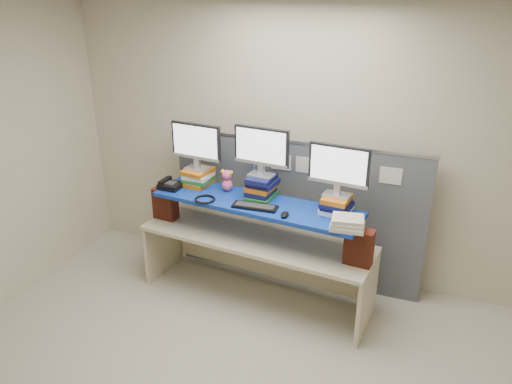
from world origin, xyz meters
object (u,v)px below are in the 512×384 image
at_px(monitor_center, 261,149).
at_px(keyboard, 255,207).
at_px(monitor_left, 196,144).
at_px(monitor_right, 339,168).
at_px(desk, 256,249).
at_px(blue_board, 256,204).
at_px(desk_phone, 170,185).

xyz_separation_m(monitor_center, keyboard, (0.03, -0.24, -0.47)).
xyz_separation_m(monitor_left, monitor_right, (1.43, -0.15, -0.01)).
relative_size(desk, blue_board, 1.17).
distance_m(desk, monitor_left, 1.18).
relative_size(blue_board, monitor_center, 3.72).
distance_m(desk, keyboard, 0.53).
height_order(keyboard, desk_phone, desk_phone).
relative_size(monitor_left, desk_phone, 2.48).
bearing_deg(monitor_center, blue_board, -88.19).
bearing_deg(blue_board, monitor_right, 9.22).
height_order(desk, monitor_center, monitor_center).
height_order(blue_board, monitor_left, monitor_left).
bearing_deg(monitor_left, desk, -9.51).
bearing_deg(keyboard, blue_board, 102.98).
bearing_deg(keyboard, monitor_center, 93.38).
xyz_separation_m(desk, monitor_right, (0.74, 0.04, 0.92)).
bearing_deg(blue_board, monitor_center, 91.81).
bearing_deg(monitor_left, monitor_center, 0.00).
xyz_separation_m(blue_board, keyboard, (0.04, -0.12, 0.03)).
relative_size(desk, keyboard, 5.56).
bearing_deg(desk, monitor_left, 170.49).
bearing_deg(blue_board, keyboard, -68.16).
height_order(monitor_center, monitor_right, monitor_center).
xyz_separation_m(monitor_center, monitor_right, (0.73, -0.07, -0.06)).
relative_size(desk, monitor_center, 4.33).
height_order(blue_board, monitor_center, monitor_center).
distance_m(desk, blue_board, 0.48).
relative_size(monitor_left, keyboard, 1.28).
distance_m(monitor_right, desk_phone, 1.70).
distance_m(desk, desk_phone, 1.06).
height_order(monitor_left, desk_phone, monitor_left).
distance_m(monitor_center, monitor_right, 0.74).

